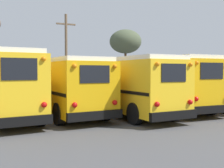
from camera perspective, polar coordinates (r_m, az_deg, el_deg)
ground_plane at (r=16.79m, az=-0.14°, el=-5.45°), size 160.00×160.00×0.00m
school_bus_0 at (r=15.64m, az=-21.72°, el=0.23°), size 2.91×10.18×3.24m
school_bus_1 at (r=16.12m, az=-10.86°, el=-0.01°), size 2.88×10.05×2.98m
school_bus_2 at (r=15.71m, az=1.52°, el=0.08°), size 2.58×9.51×3.05m
school_bus_3 at (r=18.02m, az=8.85°, el=0.57°), size 3.04×10.13×3.15m
school_bus_4 at (r=19.64m, az=16.80°, el=0.58°), size 2.71×9.76×3.13m
utility_pole at (r=26.26m, az=-9.29°, el=6.16°), size 1.80×0.24×7.58m
bare_tree_1 at (r=35.30m, az=2.75°, el=8.57°), size 3.96×3.96×7.55m
fence_line at (r=23.63m, az=-8.18°, el=-0.73°), size 20.23×0.06×1.42m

